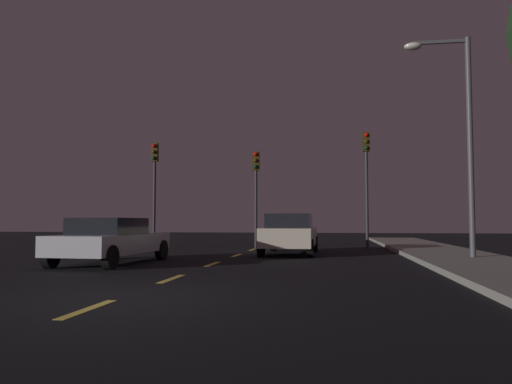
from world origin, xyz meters
The scene contains 13 objects.
ground_plane centered at (0.00, 7.00, 0.00)m, with size 80.00×80.00×0.00m, color black.
sidewalk_curb_right centered at (7.50, 7.00, 0.07)m, with size 3.00×40.00×0.15m, color gray.
lane_stripe_nearest centered at (0.00, -1.20, 0.00)m, with size 0.16×1.60×0.01m, color #EACC4C.
lane_stripe_second centered at (0.00, 2.60, 0.00)m, with size 0.16×1.60×0.01m, color #EACC4C.
lane_stripe_third centered at (0.00, 6.40, 0.00)m, with size 0.16×1.60×0.01m, color #EACC4C.
lane_stripe_fourth centered at (0.00, 10.20, 0.00)m, with size 0.16×1.60×0.01m, color #EACC4C.
lane_stripe_fifth centered at (0.00, 14.00, 0.00)m, with size 0.16×1.60×0.01m, color #EACC4C.
traffic_signal_left centered at (-5.16, 15.59, 3.58)m, with size 0.32×0.38×5.12m.
traffic_signal_center centered at (-0.09, 15.59, 3.25)m, with size 0.32×0.38×4.61m.
traffic_signal_right centered at (5.10, 15.59, 3.75)m, with size 0.32×0.38×5.40m.
car_stopped_ahead centered at (1.89, 11.17, 0.78)m, with size 2.02×4.53×1.54m.
car_adjacent_lane centered at (-3.01, 6.07, 0.71)m, with size 2.15×4.68×1.35m.
street_lamp_right centered at (7.48, 8.41, 4.30)m, with size 2.06×0.36×7.10m.
Camera 1 is at (3.44, -7.97, 1.25)m, focal length 35.05 mm.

